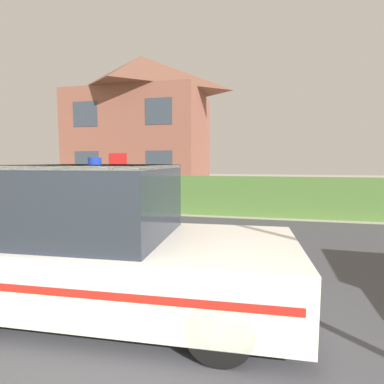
% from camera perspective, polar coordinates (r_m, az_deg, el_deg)
% --- Properties ---
extents(road_strip, '(28.00, 6.98, 0.01)m').
position_cam_1_polar(road_strip, '(5.50, 3.36, -11.68)').
color(road_strip, '#424247').
rests_on(road_strip, ground).
extents(garden_hedge, '(14.27, 0.87, 1.19)m').
position_cam_1_polar(garden_hedge, '(9.68, 3.63, -0.54)').
color(garden_hedge, '#4C7233').
rests_on(garden_hedge, ground).
extents(police_car, '(3.96, 1.88, 1.69)m').
position_cam_1_polar(police_car, '(3.53, -15.02, -9.80)').
color(police_car, black).
rests_on(police_car, road_strip).
extents(house_left, '(7.72, 5.80, 7.85)m').
position_cam_1_polar(house_left, '(18.65, -9.56, 12.91)').
color(house_left, brown).
rests_on(house_left, ground).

